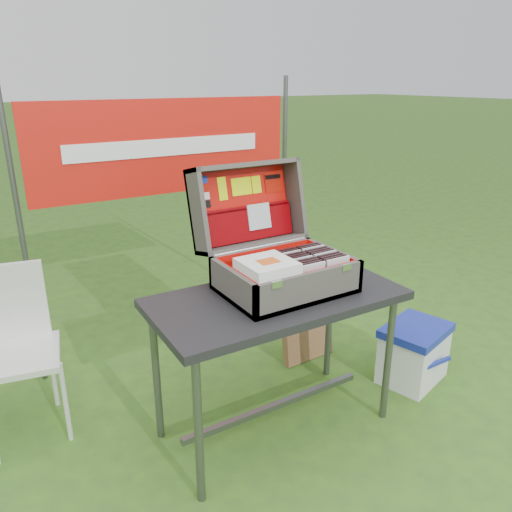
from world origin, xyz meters
TOP-DOWN VIEW (x-y plane):
  - ground at (0.00, 0.00)m, footprint 80.00×80.00m
  - table at (0.08, 0.03)m, footprint 1.18×0.61m
  - table_top at (0.08, 0.03)m, footprint 1.18×0.61m
  - table_leg_fl at (-0.45, -0.21)m, footprint 0.04×0.04m
  - table_leg_fr at (0.60, -0.21)m, footprint 0.04×0.04m
  - table_leg_bl at (-0.45, 0.26)m, footprint 0.04×0.04m
  - table_leg_br at (0.60, 0.26)m, footprint 0.04×0.04m
  - table_brace at (0.08, 0.03)m, footprint 1.02×0.03m
  - suitcase at (0.14, 0.11)m, footprint 0.59×0.58m
  - suitcase_base_bottom at (0.14, 0.05)m, footprint 0.59×0.42m
  - suitcase_base_wall_front at (0.14, -0.15)m, footprint 0.59×0.02m
  - suitcase_base_wall_back at (0.14, 0.25)m, footprint 0.59×0.02m
  - suitcase_base_wall_left at (-0.14, 0.05)m, footprint 0.02×0.42m
  - suitcase_base_wall_right at (0.43, 0.05)m, footprint 0.02×0.42m
  - suitcase_liner_floor at (0.14, 0.05)m, footprint 0.54×0.37m
  - suitcase_latch_left at (-0.05, -0.16)m, footprint 0.05×0.01m
  - suitcase_latch_right at (0.33, -0.16)m, footprint 0.05×0.01m
  - suitcase_hinge at (0.14, 0.26)m, footprint 0.53×0.02m
  - suitcase_lid_back at (0.14, 0.46)m, footprint 0.59×0.12m
  - suitcase_lid_rim_far at (0.14, 0.44)m, footprint 0.59×0.16m
  - suitcase_lid_rim_near at (0.14, 0.34)m, footprint 0.59×0.16m
  - suitcase_lid_rim_left at (-0.14, 0.39)m, footprint 0.02×0.25m
  - suitcase_lid_rim_right at (0.43, 0.39)m, footprint 0.02×0.25m
  - suitcase_lid_liner at (0.14, 0.44)m, footprint 0.54×0.09m
  - suitcase_liner_wall_front at (0.14, -0.13)m, footprint 0.54×0.01m
  - suitcase_liner_wall_back at (0.14, 0.24)m, footprint 0.54×0.01m
  - suitcase_liner_wall_left at (-0.13, 0.05)m, footprint 0.01×0.37m
  - suitcase_liner_wall_right at (0.41, 0.05)m, footprint 0.01×0.37m
  - suitcase_lid_pocket at (0.14, 0.40)m, footprint 0.52×0.07m
  - suitcase_pocket_edge at (0.14, 0.41)m, footprint 0.51×0.02m
  - suitcase_pocket_cd at (0.21, 0.39)m, footprint 0.13×0.04m
  - lid_sticker_cc_a at (-0.07, 0.47)m, footprint 0.06×0.01m
  - lid_sticker_cc_b at (-0.07, 0.46)m, footprint 0.06×0.01m
  - lid_sticker_cc_c at (-0.07, 0.45)m, footprint 0.06×0.01m
  - lid_sticker_cc_d at (-0.07, 0.44)m, footprint 0.06×0.01m
  - lid_card_neon_tall at (0.03, 0.46)m, footprint 0.05×0.03m
  - lid_card_neon_main at (0.14, 0.46)m, footprint 0.12×0.02m
  - lid_card_neon_small at (0.23, 0.46)m, footprint 0.05×0.02m
  - lid_sticker_band at (0.34, 0.46)m, footprint 0.11×0.03m
  - lid_sticker_band_bar at (0.34, 0.47)m, footprint 0.09×0.01m
  - cd_left_0 at (0.18, -0.11)m, footprint 0.13×0.01m
  - cd_left_1 at (0.18, -0.09)m, footprint 0.13×0.01m
  - cd_left_2 at (0.18, -0.06)m, footprint 0.13×0.01m
  - cd_left_3 at (0.18, -0.04)m, footprint 0.13×0.01m
  - cd_left_4 at (0.18, -0.02)m, footprint 0.13×0.01m
  - cd_left_5 at (0.18, 0.01)m, footprint 0.13×0.01m
  - cd_left_6 at (0.18, 0.03)m, footprint 0.13×0.01m
  - cd_left_7 at (0.18, 0.05)m, footprint 0.13×0.01m
  - cd_left_8 at (0.18, 0.08)m, footprint 0.13×0.01m
  - cd_left_9 at (0.18, 0.10)m, footprint 0.13×0.01m
  - cd_left_10 at (0.18, 0.12)m, footprint 0.13×0.01m
  - cd_right_0 at (0.32, -0.11)m, footprint 0.13×0.01m
  - cd_right_1 at (0.32, -0.09)m, footprint 0.13×0.01m
  - cd_right_2 at (0.32, -0.06)m, footprint 0.13×0.01m
  - cd_right_3 at (0.32, -0.04)m, footprint 0.13×0.01m
  - cd_right_4 at (0.32, -0.02)m, footprint 0.13×0.01m
  - cd_right_5 at (0.32, 0.01)m, footprint 0.13×0.01m
  - cd_right_6 at (0.32, 0.03)m, footprint 0.13×0.01m
  - cd_right_7 at (0.32, 0.05)m, footprint 0.13×0.01m
  - cd_right_8 at (0.32, 0.08)m, footprint 0.13×0.01m
  - cd_right_9 at (0.32, 0.10)m, footprint 0.13×0.01m
  - cd_right_10 at (0.32, 0.12)m, footprint 0.13×0.01m
  - songbook_0 at (-0.01, -0.03)m, footprint 0.22×0.22m
  - songbook_1 at (-0.01, -0.03)m, footprint 0.22×0.22m
  - songbook_2 at (-0.01, -0.03)m, footprint 0.22×0.22m
  - songbook_3 at (-0.01, -0.03)m, footprint 0.22×0.22m
  - songbook_4 at (-0.01, -0.03)m, footprint 0.22×0.22m
  - songbook_5 at (-0.01, -0.03)m, footprint 0.22×0.22m
  - songbook_6 at (-0.01, -0.03)m, footprint 0.22×0.22m
  - songbook_7 at (-0.01, -0.03)m, footprint 0.22×0.22m
  - songbook_8 at (-0.01, -0.03)m, footprint 0.22×0.22m
  - songbook_graphic at (-0.01, -0.04)m, footprint 0.09×0.07m
  - cooler at (1.00, -0.04)m, footprint 0.46×0.39m
  - cooler_body at (1.00, -0.04)m, footprint 0.43×0.37m
  - cooler_lid at (1.00, -0.04)m, footprint 0.46×0.39m
  - cooler_handle at (1.00, -0.20)m, footprint 0.23×0.02m
  - chair at (-1.00, 0.63)m, footprint 0.45×0.49m
  - chair_seat at (-1.00, 0.63)m, footprint 0.45×0.45m
  - chair_backrest at (-1.00, 0.81)m, footprint 0.38×0.10m
  - chair_leg_fr at (-0.84, 0.47)m, footprint 0.02×0.02m
  - chair_leg_br at (-0.84, 0.79)m, footprint 0.02×0.02m
  - chair_upright_right at (-0.84, 0.81)m, footprint 0.02×0.02m
  - cardboard_box at (0.62, 0.48)m, footprint 0.36×0.11m
  - banner_post_left at (-0.85, 1.10)m, footprint 0.03×0.03m
  - banner_post_right at (0.85, 1.10)m, footprint 0.03×0.03m
  - banner at (0.00, 1.09)m, footprint 1.60×0.02m
  - banner_text at (0.00, 1.08)m, footprint 1.20×0.00m

SIDE VIEW (x-z plane):
  - ground at x=0.00m, z-range 0.00..0.00m
  - table_brace at x=0.08m, z-range 0.10..0.14m
  - cooler_body at x=1.00m, z-range 0.00..0.30m
  - cooler at x=1.00m, z-range 0.00..0.34m
  - cooler_handle at x=1.00m, z-range 0.18..0.20m
  - cardboard_box at x=0.62m, z-range 0.00..0.38m
  - chair_leg_fr at x=-0.84m, z-range 0.00..0.43m
  - chair_leg_br at x=-0.84m, z-range 0.00..0.43m
  - cooler_lid at x=1.00m, z-range 0.30..0.34m
  - table_leg_fl at x=-0.45m, z-range 0.00..0.69m
  - table_leg_fr at x=0.60m, z-range 0.00..0.69m
  - table_leg_bl at x=-0.45m, z-range 0.00..0.69m
  - table_leg_br at x=0.60m, z-range 0.00..0.69m
  - table at x=0.08m, z-range 0.00..0.73m
  - chair at x=-1.00m, z-range 0.00..0.84m
  - chair_seat at x=-1.00m, z-range 0.42..0.45m
  - chair_upright_right at x=-0.84m, z-range 0.43..0.83m
  - chair_backrest at x=-1.00m, z-range 0.44..0.84m
  - table_top at x=0.08m, z-range 0.69..0.73m
  - suitcase_base_bottom at x=0.14m, z-range 0.73..0.76m
  - suitcase_liner_floor at x=0.14m, z-range 0.76..0.76m
  - suitcase_base_wall_front at x=0.14m, z-range 0.73..0.89m
  - suitcase_base_wall_back at x=0.14m, z-range 0.73..0.89m
  - suitcase_base_wall_left at x=-0.14m, z-range 0.73..0.89m
  - suitcase_base_wall_right at x=0.43m, z-range 0.73..0.89m
  - suitcase_liner_wall_front at x=0.14m, z-range 0.76..0.89m
  - suitcase_liner_wall_back at x=0.14m, z-range 0.76..0.89m
  - suitcase_liner_wall_left at x=-0.13m, z-range 0.76..0.89m
  - suitcase_liner_wall_right at x=0.41m, z-range 0.76..0.89m
  - cd_left_0 at x=0.18m, z-range 0.76..0.91m
  - cd_left_1 at x=0.18m, z-range 0.76..0.91m
  - cd_left_2 at x=0.18m, z-range 0.76..0.91m
  - cd_left_3 at x=0.18m, z-range 0.76..0.91m
  - cd_left_4 at x=0.18m, z-range 0.76..0.91m
  - cd_left_5 at x=0.18m, z-range 0.76..0.91m
  - cd_left_6 at x=0.18m, z-range 0.76..0.91m
  - cd_left_7 at x=0.18m, z-range 0.76..0.91m
  - cd_left_8 at x=0.18m, z-range 0.76..0.91m
  - cd_left_9 at x=0.18m, z-range 0.76..0.91m
  - cd_left_10 at x=0.18m, z-range 0.76..0.91m
  - cd_right_0 at x=0.32m, z-range 0.76..0.91m
  - cd_right_1 at x=0.32m, z-range 0.76..0.91m
  - cd_right_2 at x=0.32m, z-range 0.76..0.91m
  - cd_right_3 at x=0.32m, z-range 0.76..0.91m
  - cd_right_4 at x=0.32m, z-range 0.76..0.91m
  - cd_right_5 at x=0.32m, z-range 0.76..0.91m
  - cd_right_6 at x=0.32m, z-range 0.76..0.91m
  - cd_right_7 at x=0.32m, z-range 0.76..0.91m
  - cd_right_8 at x=0.32m, z-range 0.76..0.91m
  - cd_right_9 at x=0.32m, z-range 0.76..0.91m
  - cd_right_10 at x=0.32m, z-range 0.76..0.91m
  - banner_post_left at x=-0.85m, z-range 0.00..1.70m
  - banner_post_right at x=0.85m, z-range 0.00..1.70m
  - suitcase_latch_left at x=-0.05m, z-range 0.87..0.90m
  - suitcase_latch_right at x=0.33m, z-range 0.87..0.90m
  - suitcase_lid_rim_near at x=0.14m, z-range 0.85..0.91m
  - suitcase_hinge at x=0.14m, z-range 0.88..0.90m
  - songbook_0 at x=-0.01m, z-range 0.89..0.90m
  - songbook_1 at x=-0.01m, z-range 0.90..0.90m
  - songbook_2 at x=-0.01m, z-range 0.90..0.91m
  - songbook_3 at x=-0.01m, z-range 0.91..0.91m
  - songbook_4 at x=-0.01m, z-range 0.91..0.92m
  - songbook_5 at x=-0.01m, z-range 0.92..0.92m
  - songbook_6 at x=-0.01m, z-range 0.92..0.93m
  - songbook_7 at x=-0.01m, z-range 0.93..0.93m
  - songbook_8 at x=-0.01m, z-range 0.93..0.94m
  - songbook_graphic at x=-0.01m, z-range 0.94..0.94m
  - suitcase_lid_pocket at x=0.14m, z-range 0.89..1.06m
  - suitcase at x=0.14m, z-range 0.73..1.28m
  - suitcase_pocket_cd at x=0.21m, z-range 0.94..1.07m
  - suitcase_pocket_edge at x=0.14m, z-range 1.05..1.07m
  - suitcase_lid_back at x=0.14m, z-range 0.85..1.27m
  - suitcase_lid_liner at x=0.14m, z-range 0.88..1.25m
  - suitcase_lid_rim_left at x=-0.14m, z-range 0.85..1.30m
  - suitcase_lid_rim_right at x=0.43m, z-range 0.85..1.30m
  - lid_sticker_cc_d at x=-0.07m, z-range 1.08..1.12m
  - lid_sticker_cc_c at x=-0.07m, z-range 1.12..1.15m
  - lid_card_neon_tall at x=0.03m, z-range 1.10..1.22m
  - lid_card_neon_main at x=0.14m, z-range 1.12..1.20m
  - lid_card_neon_small at x=0.23m, z-range 1.12..1.20m
  - lid_sticker_band at x=0.34m, z-range 1.11..1.21m
  - lid_sticker_cc_b at x=-0.07m, z-range 1.16..1.19m
  - lid_sticker_band_bar at x=0.34m, z-range 1.18..1.20m
  - lid_sticker_cc_a at x=-0.07m, z-range 1.20..1.23m
  - suitcase_lid_rim_far at x=0.14m, z-range 1.24..1.30m
  - banner at x=0.00m, z-range 1.02..1.58m
  - banner_text at x=0.00m, z-range 1.25..1.35m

